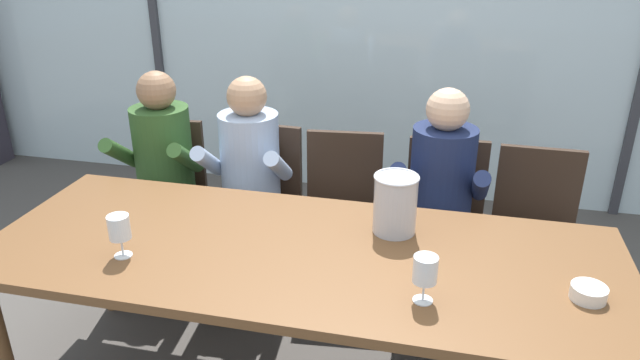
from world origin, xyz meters
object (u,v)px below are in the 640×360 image
at_px(dining_table, 300,263).
at_px(chair_center, 342,202).
at_px(chair_right_of_center, 444,211).
at_px(wine_glass_near_bucket, 425,270).
at_px(ice_bucket_primary, 395,203).
at_px(chair_left_of_center, 261,192).
at_px(tasting_bowl, 588,293).
at_px(person_navy_polo, 439,194).
at_px(wine_glass_by_left_taster, 119,229).
at_px(chair_near_window_right, 535,223).
at_px(chair_near_curtain, 166,186).
at_px(person_pale_blue_shirt, 246,175).
at_px(person_olive_shirt, 158,167).

bearing_deg(dining_table, chair_center, 90.16).
distance_m(chair_right_of_center, wine_glass_near_bucket, 1.20).
bearing_deg(ice_bucket_primary, chair_center, 117.56).
bearing_deg(chair_left_of_center, tasting_bowl, -30.91).
distance_m(person_navy_polo, tasting_bowl, 1.01).
height_order(tasting_bowl, wine_glass_by_left_taster, wine_glass_by_left_taster).
relative_size(dining_table, ice_bucket_primary, 10.02).
distance_m(chair_left_of_center, chair_near_window_right, 1.49).
xyz_separation_m(person_navy_polo, ice_bucket_primary, (-0.17, -0.52, 0.17)).
bearing_deg(chair_near_curtain, dining_table, -46.88).
distance_m(dining_table, wine_glass_near_bucket, 0.58).
height_order(chair_left_of_center, ice_bucket_primary, ice_bucket_primary).
height_order(chair_near_curtain, person_navy_polo, person_navy_polo).
height_order(chair_right_of_center, wine_glass_by_left_taster, wine_glass_by_left_taster).
distance_m(person_pale_blue_shirt, ice_bucket_primary, 1.00).
relative_size(person_olive_shirt, tasting_bowl, 9.88).
distance_m(chair_right_of_center, person_pale_blue_shirt, 1.07).
bearing_deg(dining_table, ice_bucket_primary, 34.19).
distance_m(dining_table, chair_near_window_right, 1.35).
bearing_deg(wine_glass_near_bucket, ice_bucket_primary, 108.05).
height_order(chair_left_of_center, person_olive_shirt, person_olive_shirt).
relative_size(chair_near_window_right, wine_glass_near_bucket, 5.13).
relative_size(chair_center, person_pale_blue_shirt, 0.74).
bearing_deg(chair_left_of_center, chair_right_of_center, 2.11).
bearing_deg(tasting_bowl, wine_glass_by_left_taster, -176.37).
height_order(tasting_bowl, wine_glass_near_bucket, wine_glass_near_bucket).
bearing_deg(chair_right_of_center, wine_glass_by_left_taster, -138.51).
distance_m(person_pale_blue_shirt, tasting_bowl, 1.77).
relative_size(person_navy_polo, wine_glass_near_bucket, 6.97).
bearing_deg(tasting_bowl, person_pale_blue_shirt, 151.25).
height_order(chair_center, person_pale_blue_shirt, person_pale_blue_shirt).
height_order(dining_table, chair_right_of_center, chair_right_of_center).
bearing_deg(chair_near_curtain, wine_glass_near_bucket, -42.76).
height_order(chair_left_of_center, chair_near_window_right, same).
xyz_separation_m(tasting_bowl, wine_glass_near_bucket, (-0.55, -0.14, 0.10)).
bearing_deg(tasting_bowl, ice_bucket_primary, 154.79).
relative_size(chair_center, person_olive_shirt, 0.74).
bearing_deg(chair_near_window_right, ice_bucket_primary, -134.27).
bearing_deg(chair_left_of_center, person_pale_blue_shirt, -93.26).
bearing_deg(ice_bucket_primary, person_olive_shirt, 159.10).
bearing_deg(chair_near_curtain, chair_center, -5.23).
bearing_deg(person_navy_polo, person_olive_shirt, -178.07).
xyz_separation_m(dining_table, wine_glass_near_bucket, (0.50, -0.24, 0.19)).
bearing_deg(person_pale_blue_shirt, wine_glass_by_left_taster, -102.06).
xyz_separation_m(chair_near_curtain, person_navy_polo, (1.56, -0.11, 0.17)).
distance_m(chair_near_curtain, wine_glass_near_bucket, 1.93).
xyz_separation_m(chair_near_curtain, chair_near_window_right, (2.05, 0.02, 0.00)).
xyz_separation_m(chair_left_of_center, person_olive_shirt, (-0.53, -0.17, 0.17)).
xyz_separation_m(chair_right_of_center, chair_near_window_right, (0.46, -0.03, 0.00)).
distance_m(chair_left_of_center, chair_center, 0.48).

